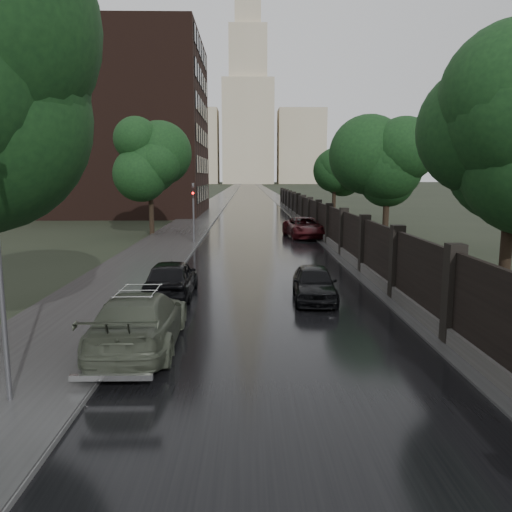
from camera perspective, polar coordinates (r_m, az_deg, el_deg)
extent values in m
plane|color=black|center=(8.88, 4.61, -20.78)|extent=(800.00, 800.00, 0.00)
cube|color=black|center=(197.71, -0.81, 7.80)|extent=(8.00, 420.00, 0.02)
cube|color=#2D2D2D|center=(197.78, -2.56, 7.81)|extent=(4.00, 420.00, 0.16)
cube|color=#2D2D2D|center=(197.81, 0.80, 7.81)|extent=(3.00, 420.00, 0.08)
cube|color=#383533|center=(40.25, 6.70, 3.07)|extent=(0.40, 75.00, 0.50)
cube|color=black|center=(40.14, 6.73, 4.85)|extent=(0.15, 75.00, 2.00)
cube|color=black|center=(77.91, 2.96, 6.81)|extent=(0.45, 0.45, 2.70)
cylinder|color=black|center=(38.37, -11.92, 6.66)|extent=(0.36, 0.36, 5.85)
sphere|color=black|center=(38.35, -12.04, 10.15)|extent=(4.25, 4.25, 4.25)
cylinder|color=black|center=(17.81, 26.81, 2.77)|extent=(0.36, 0.36, 5.53)
cylinder|color=black|center=(30.85, 14.66, 5.71)|extent=(0.36, 0.36, 5.53)
sphere|color=black|center=(30.81, 14.83, 9.81)|extent=(4.08, 4.08, 4.08)
cylinder|color=black|center=(48.41, 8.91, 7.01)|extent=(0.36, 0.36, 5.53)
sphere|color=black|center=(48.39, 8.98, 9.63)|extent=(4.08, 4.08, 4.08)
cylinder|color=#59595E|center=(10.43, -27.18, -2.54)|extent=(0.10, 0.10, 5.00)
cylinder|color=#59595E|center=(32.98, -7.13, 3.93)|extent=(0.12, 0.12, 3.00)
imported|color=#59595E|center=(32.86, -7.20, 7.41)|extent=(0.16, 0.20, 1.00)
sphere|color=#FF0C0C|center=(32.72, -7.22, 7.14)|extent=(0.14, 0.14, 0.14)
cube|color=black|center=(62.34, -17.56, 13.81)|extent=(24.00, 18.00, 20.00)
cube|color=tan|center=(309.74, -6.97, 12.27)|extent=(28.00, 22.00, 44.00)
cube|color=tan|center=(309.91, 5.16, 12.30)|extent=(28.00, 22.00, 44.00)
cube|color=tan|center=(308.73, -0.91, 13.83)|extent=(30.00, 30.00, 60.00)
cube|color=tan|center=(314.58, -0.93, 21.11)|extent=(22.00, 22.00, 40.00)
cube|color=tan|center=(322.17, -0.94, 26.34)|extent=(15.00, 15.00, 30.00)
imported|color=#454B3C|center=(13.34, -13.19, -7.17)|extent=(2.19, 5.15, 1.48)
imported|color=black|center=(18.68, -9.63, -2.50)|extent=(1.71, 4.19, 1.42)
imported|color=black|center=(18.03, 6.66, -3.10)|extent=(1.71, 3.80, 1.27)
imported|color=#340B0E|center=(36.55, 5.59, 3.27)|extent=(3.09, 5.61, 1.49)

